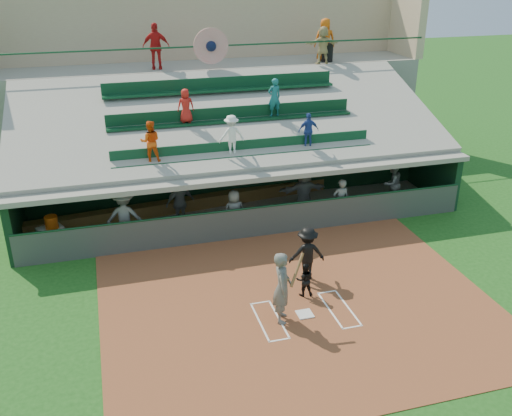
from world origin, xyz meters
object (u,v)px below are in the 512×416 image
object	(u,v)px
white_table	(51,237)
trash_bin	(327,52)
batter_at_plate	(282,287)
catcher	(304,280)
water_cooler	(51,222)
home_plate	(305,314)

from	to	relation	value
white_table	trash_bin	distance (m)	14.79
white_table	trash_bin	size ratio (longest dim) A/B	0.98
batter_at_plate	trash_bin	xyz separation A→B (m)	(6.25, 12.67, 3.97)
batter_at_plate	catcher	size ratio (longest dim) A/B	1.98
trash_bin	batter_at_plate	bearing A→B (deg)	-116.26
catcher	white_table	size ratio (longest dim) A/B	1.29
water_cooler	trash_bin	distance (m)	14.58
home_plate	catcher	xyz separation A→B (m)	(0.32, 0.95, 0.50)
home_plate	catcher	bearing A→B (deg)	71.38
home_plate	white_table	bearing A→B (deg)	138.43
batter_at_plate	white_table	distance (m)	8.75
batter_at_plate	water_cooler	size ratio (longest dim) A/B	4.78
catcher	trash_bin	distance (m)	13.56
catcher	water_cooler	size ratio (longest dim) A/B	2.41
white_table	trash_bin	world-z (taller)	trash_bin
catcher	trash_bin	size ratio (longest dim) A/B	1.26
home_plate	trash_bin	xyz separation A→B (m)	(5.56, 12.63, 4.98)
catcher	home_plate	bearing A→B (deg)	78.15
home_plate	trash_bin	size ratio (longest dim) A/B	0.52
trash_bin	white_table	bearing A→B (deg)	-152.32
catcher	batter_at_plate	bearing A→B (deg)	51.18
trash_bin	home_plate	bearing A→B (deg)	-113.77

